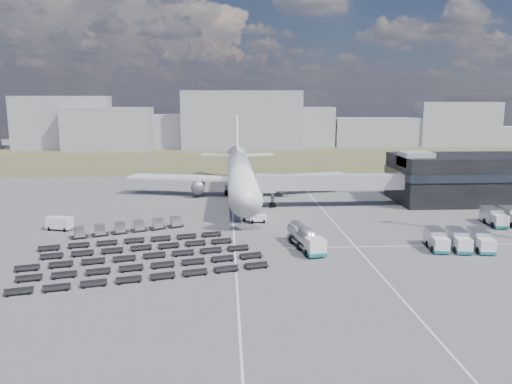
{
  "coord_description": "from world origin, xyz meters",
  "views": [
    {
      "loc": [
        -3.08,
        -78.35,
        21.46
      ],
      "look_at": [
        2.57,
        16.26,
        4.0
      ],
      "focal_mm": 35.0,
      "sensor_mm": 36.0,
      "label": 1
    }
  ],
  "objects": [
    {
      "name": "ground",
      "position": [
        0.0,
        0.0,
        0.0
      ],
      "size": [
        420.0,
        420.0,
        0.0
      ],
      "primitive_type": "plane",
      "color": "#565659",
      "rests_on": "ground"
    },
    {
      "name": "grass_strip",
      "position": [
        0.0,
        110.0,
        0.01
      ],
      "size": [
        420.0,
        90.0,
        0.01
      ],
      "primitive_type": "cube",
      "color": "brown",
      "rests_on": "ground"
    },
    {
      "name": "airliner",
      "position": [
        0.0,
        32.38,
        5.29
      ],
      "size": [
        51.59,
        64.53,
        17.62
      ],
      "color": "white",
      "rests_on": "ground"
    },
    {
      "name": "catering_truck",
      "position": [
        3.84,
        30.56,
        1.33
      ],
      "size": [
        2.86,
        5.86,
        2.6
      ],
      "rotation": [
        0.0,
        0.0,
        -0.1
      ],
      "color": "white",
      "rests_on": "ground"
    },
    {
      "name": "pushback_tug",
      "position": [
        2.41,
        8.0,
        0.68
      ],
      "size": [
        2.98,
        1.71,
        1.37
      ],
      "primitive_type": "cube",
      "rotation": [
        0.0,
        0.0,
        0.02
      ],
      "color": "white",
      "rests_on": "ground"
    },
    {
      "name": "terminal",
      "position": [
        47.77,
        23.96,
        5.25
      ],
      "size": [
        30.4,
        16.4,
        11.0
      ],
      "color": "black",
      "rests_on": "ground"
    },
    {
      "name": "jet_bridge",
      "position": [
        15.9,
        20.42,
        5.05
      ],
      "size": [
        30.3,
        3.8,
        7.05
      ],
      "color": "#939399",
      "rests_on": "ground"
    },
    {
      "name": "uld_row",
      "position": [
        -19.15,
        2.29,
        0.99
      ],
      "size": [
        17.47,
        8.57,
        1.66
      ],
      "rotation": [
        0.0,
        0.0,
        0.4
      ],
      "color": "black",
      "rests_on": "ground"
    },
    {
      "name": "lane_markings",
      "position": [
        9.77,
        3.0,
        0.01
      ],
      "size": [
        47.12,
        110.0,
        0.01
      ],
      "color": "silver",
      "rests_on": "ground"
    },
    {
      "name": "service_trucks_near",
      "position": [
        30.61,
        -10.05,
        1.41
      ],
      "size": [
        9.29,
        7.52,
        2.59
      ],
      "rotation": [
        0.0,
        0.0,
        -0.14
      ],
      "color": "white",
      "rests_on": "ground"
    },
    {
      "name": "utility_van",
      "position": [
        -31.14,
        4.64,
        1.12
      ],
      "size": [
        4.53,
        2.98,
        2.24
      ],
      "primitive_type": "cube",
      "rotation": [
        0.0,
        0.0,
        -0.28
      ],
      "color": "white",
      "rests_on": "ground"
    },
    {
      "name": "skyline",
      "position": [
        -20.0,
        149.8,
        10.35
      ],
      "size": [
        308.34,
        24.88,
        25.63
      ],
      "color": "#91929E",
      "rests_on": "ground"
    },
    {
      "name": "fuel_tanker",
      "position": [
        8.38,
        -8.58,
        1.64
      ],
      "size": [
        4.43,
        10.44,
        3.28
      ],
      "rotation": [
        0.0,
        0.0,
        0.19
      ],
      "color": "white",
      "rests_on": "ground"
    },
    {
      "name": "baggage_dollies",
      "position": [
        -15.06,
        -12.22,
        0.36
      ],
      "size": [
        33.88,
        25.49,
        0.72
      ],
      "rotation": [
        0.0,
        0.0,
        0.26
      ],
      "color": "black",
      "rests_on": "ground"
    }
  ]
}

